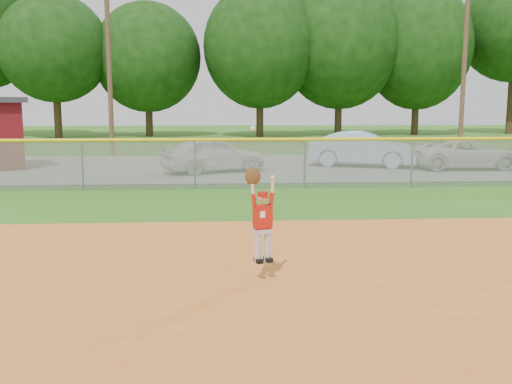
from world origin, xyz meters
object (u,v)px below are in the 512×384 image
car_white_a (213,154)px  car_blue (363,149)px  ballplayer (261,215)px  car_white_b (466,154)px

car_white_a → car_blue: bearing=-100.3°
car_blue → ballplayer: (-5.23, -14.88, 0.26)m
car_white_b → ballplayer: 16.45m
car_white_a → car_blue: car_blue is taller
car_blue → car_white_b: (3.81, -1.15, -0.13)m
car_white_a → car_white_b: bearing=-112.3°
car_white_a → car_blue: size_ratio=0.89×
car_white_a → car_white_b: car_white_a is taller
ballplayer → car_white_a: bearing=93.5°
car_white_a → car_white_b: 9.87m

